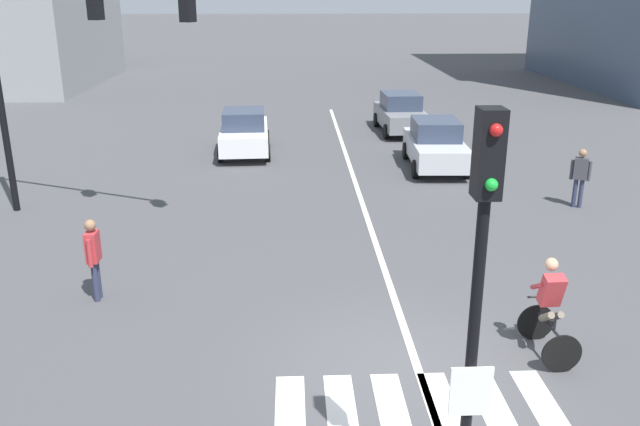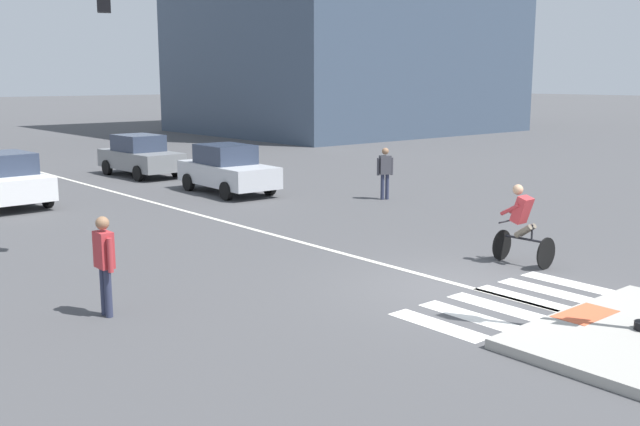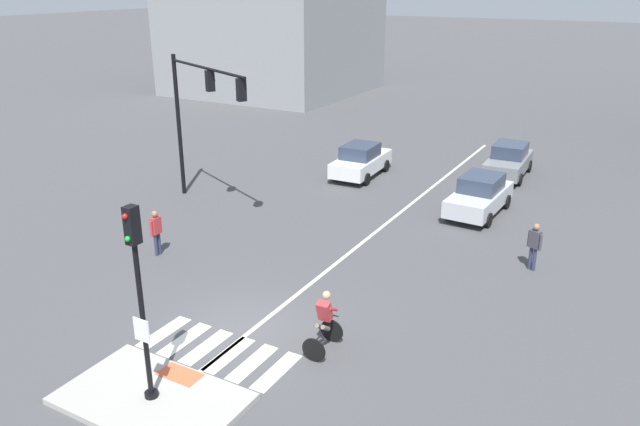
% 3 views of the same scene
% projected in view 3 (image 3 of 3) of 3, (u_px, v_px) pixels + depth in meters
% --- Properties ---
extents(ground_plane, '(300.00, 300.00, 0.00)m').
position_uv_depth(ground_plane, '(241.00, 332.00, 17.32)').
color(ground_plane, '#474749').
extents(traffic_island, '(4.27, 2.64, 0.15)m').
position_uv_depth(traffic_island, '(152.00, 399.00, 14.45)').
color(traffic_island, '#A3A099').
rests_on(traffic_island, ground).
extents(tactile_pad_front, '(1.10, 0.60, 0.01)m').
position_uv_depth(tactile_pad_front, '(180.00, 374.00, 15.21)').
color(tactile_pad_front, '#DB5B38').
rests_on(tactile_pad_front, traffic_island).
extents(signal_pole, '(0.44, 0.38, 4.70)m').
position_uv_depth(signal_pole, '(139.00, 288.00, 13.42)').
color(signal_pole, black).
rests_on(signal_pole, traffic_island).
extents(crosswalk_stripe_a, '(0.44, 1.80, 0.01)m').
position_uv_depth(crosswalk_stripe_a, '(164.00, 332.00, 17.31)').
color(crosswalk_stripe_a, silver).
rests_on(crosswalk_stripe_a, ground).
extents(crosswalk_stripe_b, '(0.44, 1.80, 0.01)m').
position_uv_depth(crosswalk_stripe_b, '(185.00, 339.00, 16.97)').
color(crosswalk_stripe_b, silver).
rests_on(crosswalk_stripe_b, ground).
extents(crosswalk_stripe_c, '(0.44, 1.80, 0.01)m').
position_uv_depth(crosswalk_stripe_c, '(206.00, 347.00, 16.62)').
color(crosswalk_stripe_c, silver).
rests_on(crosswalk_stripe_c, ground).
extents(crosswalk_stripe_d, '(0.44, 1.80, 0.01)m').
position_uv_depth(crosswalk_stripe_d, '(229.00, 355.00, 16.28)').
color(crosswalk_stripe_d, silver).
rests_on(crosswalk_stripe_d, ground).
extents(crosswalk_stripe_e, '(0.44, 1.80, 0.01)m').
position_uv_depth(crosswalk_stripe_e, '(252.00, 363.00, 15.93)').
color(crosswalk_stripe_e, silver).
rests_on(crosswalk_stripe_e, ground).
extents(crosswalk_stripe_f, '(0.44, 1.80, 0.01)m').
position_uv_depth(crosswalk_stripe_f, '(277.00, 371.00, 15.59)').
color(crosswalk_stripe_f, silver).
rests_on(crosswalk_stripe_f, ground).
extents(lane_centre_line, '(0.14, 28.00, 0.01)m').
position_uv_depth(lane_centre_line, '(391.00, 220.00, 25.37)').
color(lane_centre_line, silver).
rests_on(lane_centre_line, ground).
extents(traffic_light_mast, '(5.82, 2.86, 6.24)m').
position_uv_depth(traffic_light_mast, '(197.00, 104.00, 25.42)').
color(traffic_light_mast, black).
rests_on(traffic_light_mast, ground).
extents(car_silver_eastbound_far, '(1.98, 4.17, 1.64)m').
position_uv_depth(car_silver_eastbound_far, '(480.00, 195.00, 25.82)').
color(car_silver_eastbound_far, silver).
rests_on(car_silver_eastbound_far, ground).
extents(car_grey_eastbound_distant, '(1.96, 4.16, 1.64)m').
position_uv_depth(car_grey_eastbound_distant, '(509.00, 160.00, 30.75)').
color(car_grey_eastbound_distant, slate).
rests_on(car_grey_eastbound_distant, ground).
extents(car_white_westbound_distant, '(1.99, 4.17, 1.64)m').
position_uv_depth(car_white_westbound_distant, '(361.00, 160.00, 30.75)').
color(car_white_westbound_distant, white).
rests_on(car_white_westbound_distant, ground).
extents(cyclist, '(0.71, 1.12, 1.68)m').
position_uv_depth(cyclist, '(324.00, 321.00, 16.20)').
color(cyclist, black).
rests_on(cyclist, ground).
extents(pedestrian_at_curb_left, '(0.22, 0.55, 1.67)m').
position_uv_depth(pedestrian_at_curb_left, '(156.00, 229.00, 21.84)').
color(pedestrian_at_curb_left, '#2D334C').
rests_on(pedestrian_at_curb_left, ground).
extents(pedestrian_waiting_far_side, '(0.50, 0.35, 1.67)m').
position_uv_depth(pedestrian_waiting_far_side, '(534.00, 243.00, 20.71)').
color(pedestrian_waiting_far_side, '#2D334C').
rests_on(pedestrian_waiting_far_side, ground).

